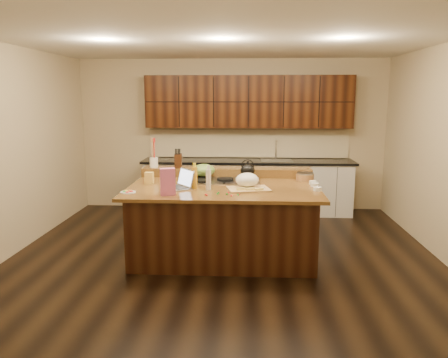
{
  "coord_description": "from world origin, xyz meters",
  "views": [
    {
      "loc": [
        0.31,
        -5.44,
        2.04
      ],
      "look_at": [
        0.0,
        0.05,
        1.0
      ],
      "focal_mm": 35.0,
      "sensor_mm": 36.0,
      "label": 1
    }
  ],
  "objects": [
    {
      "name": "gumdrop_4",
      "position": [
        0.08,
        -0.44,
        0.93
      ],
      "size": [
        0.02,
        0.02,
        0.02
      ],
      "primitive_type": "ellipsoid",
      "color": "red",
      "rests_on": "island"
    },
    {
      "name": "gumdrop_8",
      "position": [
        0.12,
        -0.59,
        0.93
      ],
      "size": [
        0.02,
        0.02,
        0.02
      ],
      "primitive_type": "ellipsoid",
      "color": "red",
      "rests_on": "island"
    },
    {
      "name": "gumdrop_9",
      "position": [
        -0.04,
        -0.5,
        0.93
      ],
      "size": [
        0.02,
        0.02,
        0.02
      ],
      "primitive_type": "ellipsoid",
      "color": "#198C26",
      "rests_on": "island"
    },
    {
      "name": "pink_bag",
      "position": [
        -0.61,
        -0.56,
        1.08
      ],
      "size": [
        0.19,
        0.14,
        0.31
      ],
      "primitive_type": "cube",
      "rotation": [
        0.0,
        0.0,
        0.32
      ],
      "color": "#CC6091",
      "rests_on": "island"
    },
    {
      "name": "candy_plate",
      "position": [
        -1.11,
        -0.46,
        0.93
      ],
      "size": [
        0.23,
        0.23,
        0.01
      ],
      "primitive_type": "cylinder",
      "rotation": [
        0.0,
        0.0,
        -0.37
      ],
      "color": "white",
      "rests_on": "island"
    },
    {
      "name": "ramekin_a",
      "position": [
        1.15,
        0.03,
        0.94
      ],
      "size": [
        0.11,
        0.11,
        0.04
      ],
      "primitive_type": "cylinder",
      "rotation": [
        0.0,
        0.0,
        -0.13
      ],
      "color": "white",
      "rests_on": "island"
    },
    {
      "name": "knife_block",
      "position": [
        -0.69,
        0.7,
        1.14
      ],
      "size": [
        0.11,
        0.17,
        0.19
      ],
      "primitive_type": "cube",
      "rotation": [
        0.0,
        0.0,
        0.09
      ],
      "color": "black",
      "rests_on": "back_ledge"
    },
    {
      "name": "back_ledge",
      "position": [
        0.0,
        0.7,
        0.98
      ],
      "size": [
        2.4,
        0.3,
        0.12
      ],
      "primitive_type": "cube",
      "color": "black",
      "rests_on": "island"
    },
    {
      "name": "wooden_tray",
      "position": [
        0.3,
        -0.18,
        1.01
      ],
      "size": [
        0.56,
        0.46,
        0.2
      ],
      "rotation": [
        0.0,
        0.0,
        0.22
      ],
      "color": "tan",
      "rests_on": "island"
    },
    {
      "name": "ramekin_b",
      "position": [
        1.15,
        -0.22,
        0.94
      ],
      "size": [
        0.12,
        0.12,
        0.04
      ],
      "primitive_type": "cylinder",
      "rotation": [
        0.0,
        0.0,
        -0.23
      ],
      "color": "white",
      "rests_on": "island"
    },
    {
      "name": "package_box",
      "position": [
        -0.98,
        0.09,
        1.0
      ],
      "size": [
        0.11,
        0.08,
        0.15
      ],
      "primitive_type": "cube",
      "rotation": [
        0.0,
        0.0,
        -0.01
      ],
      "color": "#ECC053",
      "rests_on": "island"
    },
    {
      "name": "oil_bottle",
      "position": [
        -0.35,
        -0.19,
        1.06
      ],
      "size": [
        0.08,
        0.08,
        0.27
      ],
      "primitive_type": "cylinder",
      "rotation": [
        0.0,
        0.0,
        0.19
      ],
      "color": "gold",
      "rests_on": "island"
    },
    {
      "name": "kettle",
      "position": [
        0.3,
        0.43,
        1.05
      ],
      "size": [
        0.22,
        0.22,
        0.18
      ],
      "primitive_type": "ellipsoid",
      "rotation": [
        0.0,
        0.0,
        -0.14
      ],
      "color": "black",
      "rests_on": "cooktop"
    },
    {
      "name": "gumdrop_3",
      "position": [
        0.2,
        -0.53,
        0.93
      ],
      "size": [
        0.02,
        0.02,
        0.02
      ],
      "primitive_type": "ellipsoid",
      "color": "#198C26",
      "rests_on": "island"
    },
    {
      "name": "laptop",
      "position": [
        -0.52,
        -0.16,
        0.98
      ],
      "size": [
        0.42,
        0.43,
        0.24
      ],
      "rotation": [
        0.0,
        0.0,
        -0.91
      ],
      "color": "#B7B7BC",
      "rests_on": "island"
    },
    {
      "name": "gumdrop_5",
      "position": [
        0.07,
        -0.51,
        0.93
      ],
      "size": [
        0.02,
        0.02,
        0.02
      ],
      "primitive_type": "ellipsoid",
      "color": "#198C26",
      "rests_on": "island"
    },
    {
      "name": "room",
      "position": [
        0.0,
        0.0,
        1.35
      ],
      "size": [
        5.52,
        5.02,
        2.72
      ],
      "color": "black",
      "rests_on": "ground"
    },
    {
      "name": "gumdrop_1",
      "position": [
        -0.04,
        -0.44,
        0.93
      ],
      "size": [
        0.02,
        0.02,
        0.02
      ],
      "primitive_type": "ellipsoid",
      "color": "#198C26",
      "rests_on": "island"
    },
    {
      "name": "cooktop",
      "position": [
        0.0,
        0.3,
        0.94
      ],
      "size": [
        0.92,
        0.52,
        0.05
      ],
      "color": "gray",
      "rests_on": "island"
    },
    {
      "name": "gumdrop_2",
      "position": [
        -0.18,
        -0.55,
        0.93
      ],
      "size": [
        0.02,
        0.02,
        0.02
      ],
      "primitive_type": "ellipsoid",
      "color": "red",
      "rests_on": "island"
    },
    {
      "name": "back_counter",
      "position": [
        0.3,
        2.23,
        0.98
      ],
      "size": [
        3.7,
        0.66,
        2.4
      ],
      "color": "silver",
      "rests_on": "ground"
    },
    {
      "name": "gumdrop_7",
      "position": [
        0.18,
        -0.42,
        0.93
      ],
      "size": [
        0.02,
        0.02,
        0.02
      ],
      "primitive_type": "ellipsoid",
      "color": "#198C26",
      "rests_on": "island"
    },
    {
      "name": "ramekin_c",
      "position": [
        1.15,
        0.17,
        0.94
      ],
      "size": [
        0.12,
        0.12,
        0.04
      ],
      "primitive_type": "cylinder",
      "rotation": [
        0.0,
        0.0,
        -0.24
      ],
      "color": "white",
      "rests_on": "island"
    },
    {
      "name": "kitchen_timer",
      "position": [
        1.16,
        -0.19,
        0.96
      ],
      "size": [
        0.09,
        0.09,
        0.07
      ],
      "primitive_type": "cone",
      "rotation": [
        0.0,
        0.0,
        0.13
      ],
      "color": "silver",
      "rests_on": "island"
    },
    {
      "name": "utensil_crock",
      "position": [
        -1.05,
        0.7,
        1.11
      ],
      "size": [
        0.13,
        0.13,
        0.14
      ],
      "primitive_type": "cylinder",
      "rotation": [
        0.0,
        0.0,
        0.09
      ],
      "color": "white",
      "rests_on": "back_ledge"
    },
    {
      "name": "vinegar_bottle",
      "position": [
        -0.17,
        -0.24,
        1.04
      ],
      "size": [
        0.08,
        0.08,
        0.25
      ],
      "primitive_type": "cylinder",
      "rotation": [
        0.0,
        0.0,
        -0.37
      ],
      "color": "silver",
      "rests_on": "island"
    },
    {
      "name": "gumdrop_0",
      "position": [
        -0.16,
        -0.58,
        0.93
      ],
      "size": [
        0.02,
        0.02,
        0.02
      ],
      "primitive_type": "ellipsoid",
      "color": "red",
      "rests_on": "island"
    },
    {
      "name": "gumdrop_6",
      "position": [
        0.21,
        -0.52,
        0.93
      ],
      "size": [
        0.02,
        0.02,
        0.02
      ],
      "primitive_type": "ellipsoid",
      "color": "red",
      "rests_on": "island"
    },
    {
      "name": "green_bowl",
      "position": [
        -0.3,
        0.43,
        1.05
      ],
      "size": [
        0.35,
        0.35,
        0.17
      ],
      "primitive_type": "ellipsoid",
      "rotation": [
        0.0,
        0.0,
        -0.16
      ],
      "color": "olive",
      "rests_on": "cooktop"
    },
    {
      "name": "island",
      "position": [
        0.0,
        0.0,
        0.46
      ],
      "size": [
        2.4,
        1.6,
        0.92
      ],
      "color": "black",
      "rests_on": "ground"
    },
    {
      "name": "strainer_bowl",
      "position": [
        1.08,
        0.43,
        0.97
      ],
      "size": [
        0.3,
        0.3,
        0.09
      ],
      "primitive_type": "cylinder",
      "rotation": [
        0.0,
        0.0,
        -0.31
      ],
      "color": "#996B3F",
      "rests_on": "island"
    }
  ]
}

